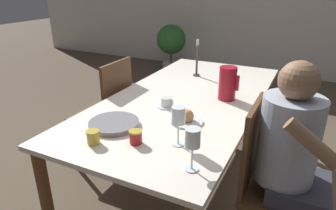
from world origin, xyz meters
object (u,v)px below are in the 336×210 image
(wine_glass_water, at_px, (178,117))
(teacup_near_person, at_px, (166,103))
(bread_plate, at_px, (187,118))
(red_pitcher, at_px, (227,83))
(wine_glass_juice, at_px, (193,140))
(serving_tray, at_px, (114,124))
(jam_jar_amber, at_px, (93,137))
(person_seated, at_px, (293,154))
(chair_person_side, at_px, (270,182))
(potted_plant, at_px, (171,42))
(jam_jar_red, at_px, (136,136))
(chair_opposite, at_px, (107,111))
(candlestick_tall, at_px, (197,62))

(wine_glass_water, xyz_separation_m, teacup_near_person, (-0.28, 0.43, -0.13))
(teacup_near_person, distance_m, bread_plate, 0.27)
(red_pitcher, xyz_separation_m, bread_plate, (-0.11, -0.49, -0.10))
(wine_glass_juice, relative_size, teacup_near_person, 1.64)
(serving_tray, distance_m, jam_jar_amber, 0.22)
(person_seated, bearing_deg, serving_tray, -79.82)
(chair_person_side, distance_m, potted_plant, 3.96)
(red_pitcher, relative_size, potted_plant, 0.29)
(jam_jar_amber, bearing_deg, jam_jar_red, 26.80)
(chair_opposite, bearing_deg, person_seated, -104.83)
(teacup_near_person, height_order, candlestick_tall, candlestick_tall)
(red_pitcher, distance_m, jam_jar_amber, 1.04)
(wine_glass_water, xyz_separation_m, serving_tray, (-0.43, 0.03, -0.14))
(chair_opposite, distance_m, red_pitcher, 1.04)
(wine_glass_water, bearing_deg, jam_jar_red, -157.27)
(candlestick_tall, relative_size, potted_plant, 0.39)
(chair_person_side, height_order, red_pitcher, red_pitcher)
(wine_glass_juice, bearing_deg, jam_jar_red, 165.57)
(wine_glass_water, relative_size, bread_plate, 1.06)
(person_seated, distance_m, wine_glass_juice, 0.58)
(teacup_near_person, height_order, potted_plant, potted_plant)
(chair_opposite, bearing_deg, bread_plate, -111.06)
(jam_jar_red, xyz_separation_m, candlestick_tall, (-0.16, 1.28, 0.09))
(serving_tray, bearing_deg, chair_person_side, 11.71)
(candlestick_tall, distance_m, potted_plant, 2.71)
(person_seated, bearing_deg, wine_glass_juice, -46.62)
(teacup_near_person, xyz_separation_m, candlestick_tall, (-0.08, 0.77, 0.10))
(potted_plant, bearing_deg, wine_glass_juice, -63.01)
(serving_tray, distance_m, potted_plant, 3.73)
(chair_opposite, xyz_separation_m, wine_glass_juice, (1.08, -0.77, 0.38))
(chair_opposite, bearing_deg, red_pitcher, -81.08)
(chair_person_side, xyz_separation_m, serving_tray, (-0.89, -0.18, 0.24))
(teacup_near_person, xyz_separation_m, serving_tray, (-0.15, -0.40, -0.01))
(wine_glass_juice, distance_m, jam_jar_amber, 0.56)
(red_pitcher, bearing_deg, potted_plant, 122.71)
(wine_glass_juice, bearing_deg, chair_person_side, 51.20)
(bread_plate, height_order, potted_plant, potted_plant)
(wine_glass_juice, xyz_separation_m, teacup_near_person, (-0.43, 0.61, -0.12))
(chair_opposite, relative_size, person_seated, 0.80)
(wine_glass_juice, bearing_deg, person_seated, 43.38)
(teacup_near_person, bearing_deg, potted_plant, 115.15)
(jam_jar_amber, xyz_separation_m, potted_plant, (-1.33, 3.70, -0.24))
(wine_glass_juice, xyz_separation_m, bread_plate, (-0.21, 0.44, -0.13))
(chair_person_side, bearing_deg, wine_glass_water, -65.22)
(jam_jar_red, bearing_deg, chair_person_side, 24.15)
(wine_glass_juice, xyz_separation_m, potted_plant, (-1.88, 3.69, -0.36))
(red_pitcher, distance_m, bread_plate, 0.51)
(serving_tray, bearing_deg, wine_glass_juice, -19.61)
(jam_jar_amber, bearing_deg, candlestick_tall, 88.21)
(wine_glass_water, distance_m, potted_plant, 3.93)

